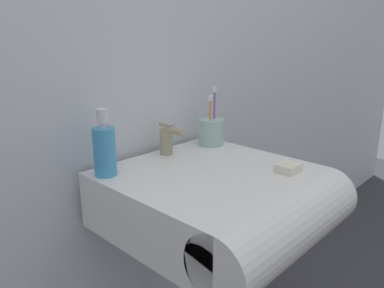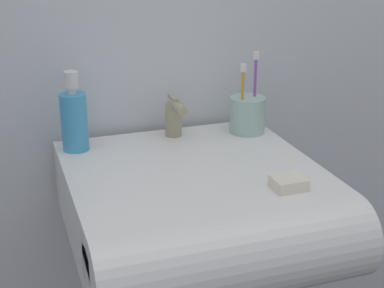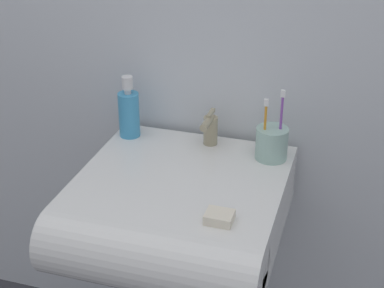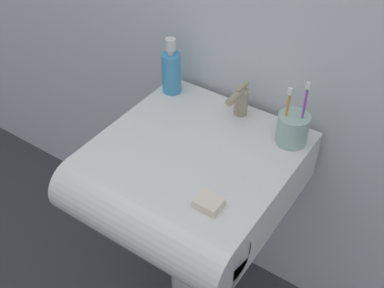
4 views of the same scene
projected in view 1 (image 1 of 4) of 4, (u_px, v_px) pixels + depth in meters
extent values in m
cube|color=silver|center=(138.00, 23.00, 1.16)|extent=(5.00, 0.05, 2.40)
cube|color=white|center=(207.00, 197.00, 1.10)|extent=(0.54, 0.50, 0.17)
cylinder|color=white|center=(283.00, 225.00, 0.94)|extent=(0.54, 0.17, 0.17)
cylinder|color=tan|center=(166.00, 141.00, 1.22)|extent=(0.04, 0.04, 0.08)
cylinder|color=tan|center=(174.00, 131.00, 1.18)|extent=(0.02, 0.08, 0.02)
cube|color=tan|center=(166.00, 125.00, 1.20)|extent=(0.01, 0.06, 0.01)
cylinder|color=#99BFB2|center=(211.00, 132.00, 1.32)|extent=(0.09, 0.09, 0.09)
cylinder|color=orange|center=(210.00, 122.00, 1.29)|extent=(0.01, 0.01, 0.15)
cube|color=white|center=(210.00, 98.00, 1.26)|extent=(0.01, 0.01, 0.02)
cylinder|color=purple|center=(214.00, 116.00, 1.32)|extent=(0.01, 0.01, 0.17)
cube|color=white|center=(215.00, 89.00, 1.30)|extent=(0.01, 0.01, 0.02)
cylinder|color=#3F99CC|center=(105.00, 152.00, 1.03)|extent=(0.06, 0.06, 0.14)
cylinder|color=silver|center=(103.00, 125.00, 1.01)|extent=(0.02, 0.02, 0.01)
cylinder|color=silver|center=(102.00, 116.00, 1.00)|extent=(0.03, 0.03, 0.04)
cube|color=silver|center=(288.00, 168.00, 1.06)|extent=(0.07, 0.05, 0.02)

